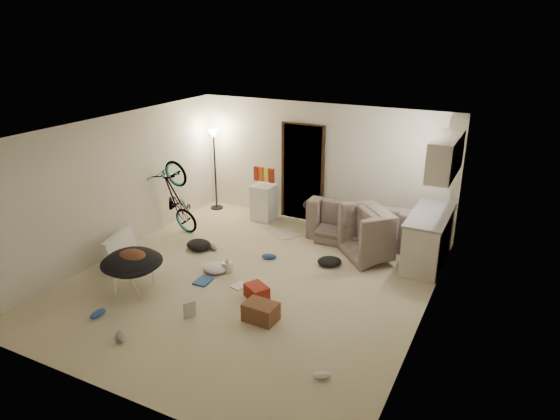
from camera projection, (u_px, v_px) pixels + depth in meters
The scene contains 39 objects.
floor at pixel (250, 282), 8.19m from camera, with size 5.50×6.00×0.02m, color beige.
ceiling at pixel (247, 130), 7.30m from camera, with size 5.50×6.00×0.02m, color white.
wall_back at pixel (322, 164), 10.26m from camera, with size 5.50×0.02×2.50m, color silver.
wall_front at pixel (105, 300), 5.23m from camera, with size 5.50×0.02×2.50m, color silver.
wall_left at pixel (115, 186), 8.91m from camera, with size 0.02×6.00×2.50m, color silver.
wall_right at pixel (429, 243), 6.58m from camera, with size 0.02×6.00×2.50m, color silver.
doorway at pixel (303, 173), 10.48m from camera, with size 0.85×0.10×2.04m, color black.
door_trim at pixel (302, 173), 10.45m from camera, with size 0.97×0.04×2.10m, color black.
floor_lamp at pixel (214, 152), 10.95m from camera, with size 0.28×0.28×1.81m.
kitchen_counter at pixel (428, 239), 8.68m from camera, with size 0.60×1.50×0.88m, color beige.
counter_top at pixel (431, 215), 8.52m from camera, with size 0.64×1.54×0.04m, color gray.
kitchen_uppers at pixel (446, 156), 8.10m from camera, with size 0.38×1.40×0.65m, color beige.
sofa at pixel (361, 225), 9.68m from camera, with size 2.00×0.78×0.58m, color #313831.
armchair at pixel (384, 238), 8.99m from camera, with size 1.05×0.92×0.68m, color #313831.
bicycle at pixel (178, 213), 9.94m from camera, with size 0.55×1.57×0.83m, color black.
book_asset at pixel (184, 318), 7.14m from camera, with size 0.18×0.25×0.02m, color maroon.
mini_fridge at pixel (264, 202), 10.65m from camera, with size 0.45×0.45×0.76m, color white.
snack_box_0 at pixel (256, 173), 10.51m from camera, with size 0.10×0.07×0.30m, color maroon.
snack_box_1 at pixel (261, 174), 10.46m from camera, with size 0.10×0.07×0.30m, color #DB531B.
snack_box_2 at pixel (266, 175), 10.41m from camera, with size 0.10×0.07×0.30m, color yellow.
snack_box_3 at pixel (272, 176), 10.36m from camera, with size 0.10×0.07×0.30m, color maroon.
saucer_chair at pixel (132, 267), 7.78m from camera, with size 0.95×0.95×0.67m.
hoodie at pixel (132, 257), 7.66m from camera, with size 0.48×0.40×0.22m, color brown.
sofa_drape at pixel (316, 206), 9.99m from camera, with size 0.56×0.46×0.28m, color black.
tv_box at pixel (121, 250), 8.64m from camera, with size 0.11×0.88×0.58m, color silver.
drink_case_a at pixel (261, 312), 7.07m from camera, with size 0.47×0.33×0.27m, color brown.
drink_case_b at pixel (257, 292), 7.65m from camera, with size 0.37×0.27×0.21m, color maroon.
juicer at pixel (227, 266), 8.46m from camera, with size 0.18×0.18×0.26m.
newspaper at pixel (284, 233), 10.04m from camera, with size 0.44×0.57×0.01m, color beige.
book_blue at pixel (203, 281), 8.16m from camera, with size 0.23×0.32×0.03m, color #2A4D9B.
book_white at pixel (239, 286), 8.02m from camera, with size 0.19×0.25×0.02m, color silver.
shoe_0 at pixel (269, 256), 8.93m from camera, with size 0.28×0.11×0.10m, color #2A4D9B.
shoe_1 at pixel (213, 247), 9.32m from camera, with size 0.27×0.11×0.10m, color slate.
shoe_2 at pixel (98, 314), 7.18m from camera, with size 0.28×0.11×0.10m, color #2A4D9B.
shoe_3 at pixel (120, 337), 6.66m from camera, with size 0.27×0.11×0.10m, color slate.
shoe_4 at pixel (322, 375), 5.93m from camera, with size 0.24×0.10×0.09m, color white.
clothes_lump_a at pixel (199, 245), 9.34m from camera, with size 0.50×0.43×0.16m, color black.
clothes_lump_b at pixel (329, 261), 8.72m from camera, with size 0.43×0.37×0.13m, color black.
clothes_lump_c at pixel (215, 268), 8.48m from camera, with size 0.45×0.39×0.14m, color silver.
Camera 1 is at (3.69, -6.26, 3.98)m, focal length 32.00 mm.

